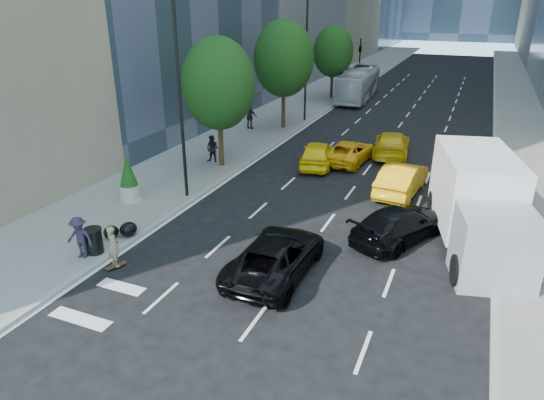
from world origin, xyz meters
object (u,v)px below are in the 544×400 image
at_px(black_sedan_mercedes, 399,224).
at_px(planter_shrub, 129,179).
at_px(black_sedan_lincoln, 276,255).
at_px(box_truck, 479,203).
at_px(city_bus, 358,84).
at_px(skateboarder, 114,249).
at_px(trash_can, 94,241).

height_order(black_sedan_mercedes, planter_shrub, planter_shrub).
height_order(black_sedan_lincoln, box_truck, box_truck).
xyz_separation_m(black_sedan_mercedes, city_bus, (-9.00, 29.68, 0.78)).
distance_m(skateboarder, planter_shrub, 6.46).
xyz_separation_m(city_bus, box_truck, (11.92, -28.91, 0.34)).
distance_m(city_bus, planter_shrub, 31.10).
bearing_deg(planter_shrub, black_sedan_lincoln, -19.97).
bearing_deg(trash_can, black_sedan_mercedes, 29.57).
distance_m(box_truck, trash_can, 15.40).
xyz_separation_m(black_sedan_lincoln, city_bus, (-5.30, 34.21, 0.78)).
height_order(skateboarder, black_sedan_lincoln, skateboarder).
distance_m(box_truck, planter_shrub, 16.01).
xyz_separation_m(black_sedan_lincoln, planter_shrub, (-9.27, 3.37, 0.52)).
bearing_deg(planter_shrub, skateboarder, -56.89).
relative_size(skateboarder, black_sedan_mercedes, 0.32).
distance_m(black_sedan_lincoln, city_bus, 34.63).
height_order(skateboarder, planter_shrub, planter_shrub).
xyz_separation_m(skateboarder, trash_can, (-1.36, 0.44, -0.17)).
xyz_separation_m(black_sedan_mercedes, planter_shrub, (-12.97, -1.16, 0.53)).
xyz_separation_m(skateboarder, black_sedan_mercedes, (9.44, 6.56, -0.08)).
relative_size(black_sedan_lincoln, box_truck, 0.66).
bearing_deg(city_bus, black_sedan_mercedes, -76.06).
xyz_separation_m(black_sedan_lincoln, trash_can, (-7.10, -1.60, -0.09)).
height_order(city_bus, trash_can, city_bus).
height_order(black_sedan_mercedes, city_bus, city_bus).
bearing_deg(skateboarder, black_sedan_mercedes, -122.33).
bearing_deg(city_bus, trash_can, -95.80).
bearing_deg(trash_can, box_truck, 26.70).
bearing_deg(trash_can, planter_shrub, 113.57).
relative_size(black_sedan_mercedes, box_truck, 0.63).
bearing_deg(city_bus, skateboarder, -93.63).
distance_m(skateboarder, black_sedan_mercedes, 11.50).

